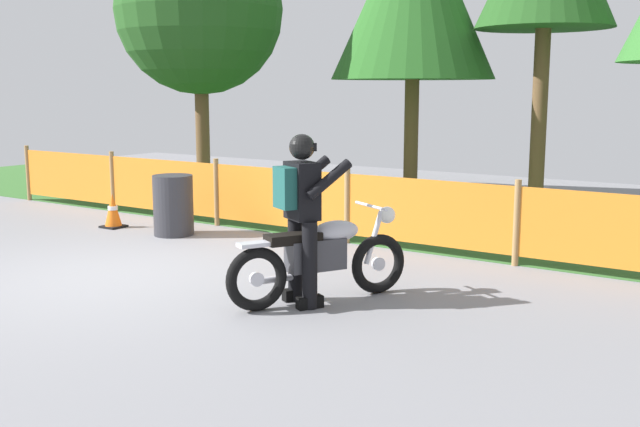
{
  "coord_description": "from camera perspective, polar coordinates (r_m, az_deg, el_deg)",
  "views": [
    {
      "loc": [
        6.55,
        -5.62,
        2.12
      ],
      "look_at": [
        2.5,
        0.39,
        0.9
      ],
      "focal_mm": 41.77,
      "sensor_mm": 36.0,
      "label": 1
    }
  ],
  "objects": [
    {
      "name": "traffic_cone",
      "position": [
        11.89,
        -15.59,
        0.2
      ],
      "size": [
        0.32,
        0.32,
        0.53
      ],
      "color": "black",
      "rests_on": "ground"
    },
    {
      "name": "ground",
      "position": [
        8.89,
        -14.99,
        -4.64
      ],
      "size": [
        24.0,
        24.0,
        0.02
      ],
      "primitive_type": "cube",
      "color": "gray"
    },
    {
      "name": "tree_leftmost",
      "position": [
        15.39,
        -9.22,
        15.1
      ],
      "size": [
        3.31,
        3.31,
        5.31
      ],
      "color": "brown",
      "rests_on": "ground"
    },
    {
      "name": "barrier_fence",
      "position": [
        10.93,
        -3.25,
        1.24
      ],
      "size": [
        12.08,
        0.08,
        1.05
      ],
      "color": "#997547",
      "rests_on": "ground"
    },
    {
      "name": "grass_verge",
      "position": [
        13.84,
        5.3,
        0.72
      ],
      "size": [
        24.0,
        6.79,
        0.01
      ],
      "primitive_type": "cube",
      "color": "#386B2D",
      "rests_on": "ground"
    },
    {
      "name": "spare_drum",
      "position": [
        11.05,
        -11.18,
        0.63
      ],
      "size": [
        0.58,
        0.58,
        0.88
      ],
      "primitive_type": "cylinder",
      "color": "#2D2D33",
      "rests_on": "ground"
    },
    {
      "name": "rider_lead",
      "position": [
        7.25,
        -1.43,
        0.28
      ],
      "size": [
        0.7,
        0.79,
        1.69
      ],
      "rotation": [
        0.0,
        0.0,
        1.08
      ],
      "color": "black",
      "rests_on": "ground"
    },
    {
      "name": "motorcycle_lead",
      "position": [
        7.44,
        0.08,
        -3.34
      ],
      "size": [
        1.07,
        1.81,
        0.95
      ],
      "rotation": [
        0.0,
        0.0,
        1.08
      ],
      "color": "black",
      "rests_on": "ground"
    }
  ]
}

